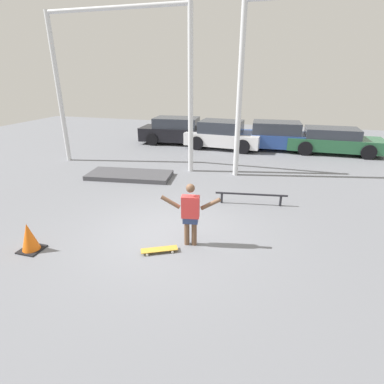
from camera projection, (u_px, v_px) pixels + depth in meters
The scene contains 12 objects.
ground_plane at pixel (167, 234), 7.55m from camera, with size 36.00×36.00×0.00m, color slate.
skateboarder at pixel (190, 212), 6.78m from camera, with size 1.36×0.32×1.52m.
skateboard at pixel (159, 250), 6.76m from camera, with size 0.83×0.57×0.08m.
manual_pad at pixel (130, 175), 11.63m from camera, with size 3.20×1.33×0.17m, color #47474C.
grind_rail at pixel (251, 196), 9.14m from camera, with size 2.16×0.39×0.36m.
canopy_support_left at pixel (119, 74), 11.81m from camera, with size 6.11×0.20×6.09m.
canopy_support_right at pixel (331, 74), 9.78m from camera, with size 6.11×0.20×6.09m.
parked_car_black at pixel (179, 131), 17.05m from camera, with size 4.52×2.15×1.46m.
parked_car_white at pixel (223, 135), 15.97m from camera, with size 4.02×2.15×1.44m.
parked_car_blue at pixel (278, 136), 15.66m from camera, with size 4.44×2.14×1.44m.
parked_car_green at pixel (333, 141), 14.94m from camera, with size 4.54×1.92×1.26m.
traffic_cone at pixel (29, 237), 6.74m from camera, with size 0.49×0.49×0.68m.
Camera 1 is at (2.47, -6.19, 3.77)m, focal length 28.00 mm.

